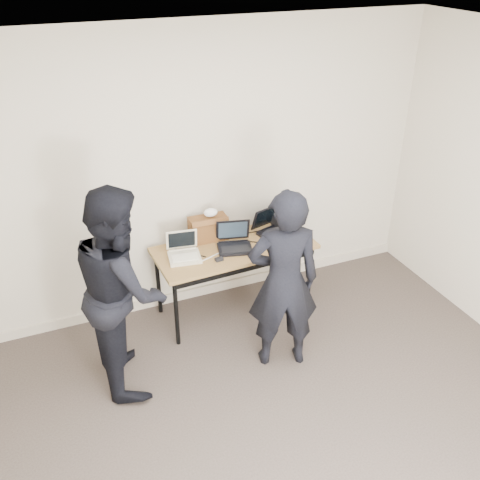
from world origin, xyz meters
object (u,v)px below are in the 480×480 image
laptop_center (234,242)px  person_observer (122,289)px  person_typist (283,282)px  equipment_box (286,220)px  desk (235,252)px  leather_satchel (208,228)px  laptop_right (273,227)px  laptop_beige (184,253)px

laptop_center → person_observer: (-1.14, -0.50, 0.09)m
person_observer → person_typist: bearing=-102.4°
laptop_center → equipment_box: laptop_center is taller
laptop_center → equipment_box: bearing=30.3°
desk → laptop_center: 0.11m
laptop_center → equipment_box: size_ratio=1.55×
leather_satchel → equipment_box: leather_satchel is taller
laptop_center → person_typist: (0.10, -0.82, 0.04)m
laptop_right → laptop_center: bearing=177.9°
desk → person_observer: bearing=-159.5°
laptop_center → person_observer: size_ratio=0.22×
laptop_beige → person_observer: 0.83m
desk → laptop_right: size_ratio=3.73×
equipment_box → person_typist: person_typist is taller
laptop_center → leather_satchel: (-0.18, 0.22, 0.07)m
leather_satchel → person_typist: person_typist is taller
laptop_center → laptop_beige: bearing=-166.4°
leather_satchel → equipment_box: size_ratio=1.48×
equipment_box → person_observer: person_observer is taller
laptop_center → person_typist: person_typist is taller
equipment_box → laptop_center: bearing=-163.6°
laptop_right → person_typist: 1.01m
equipment_box → person_observer: bearing=-159.0°
desk → laptop_beige: (-0.49, 0.01, 0.10)m
laptop_beige → person_typist: bearing=-46.0°
laptop_right → equipment_box: 0.19m
equipment_box → person_typist: (-0.53, -1.01, 0.03)m
laptop_right → laptop_beige: bearing=170.0°
desk → leather_satchel: leather_satchel is taller
person_observer → laptop_center: bearing=-64.2°
laptop_center → leather_satchel: size_ratio=1.04×
equipment_box → leather_satchel: bearing=177.5°
laptop_center → person_typist: 0.83m
laptop_beige → person_observer: person_observer is taller
leather_satchel → equipment_box: (0.81, -0.04, -0.06)m
leather_satchel → person_observer: (-0.97, -0.72, 0.02)m
laptop_center → person_typist: bearing=-69.1°
person_typist → desk: bearing=-67.9°
laptop_right → person_observer: 1.72m
desk → equipment_box: size_ratio=6.25×
person_typist → person_observer: person_observer is taller
laptop_beige → laptop_right: 0.96m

